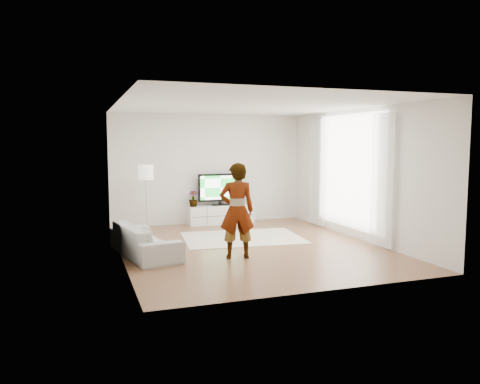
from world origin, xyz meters
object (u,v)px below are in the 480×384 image
object	(u,v)px
sofa	(145,240)
player	(237,211)
media_console	(221,214)
floor_lamp	(146,175)
rug	(242,238)
television	(220,188)

from	to	relation	value
sofa	player	bearing A→B (deg)	-127.71
media_console	floor_lamp	world-z (taller)	floor_lamp
rug	sofa	xyz separation A→B (m)	(-2.23, -0.90, 0.28)
television	media_console	bearing A→B (deg)	-90.00
rug	sofa	distance (m)	2.42
television	rug	xyz separation A→B (m)	(-0.09, -1.96, -0.91)
television	sofa	size ratio (longest dim) A/B	0.59
rug	player	bearing A→B (deg)	-112.75
media_console	television	bearing A→B (deg)	90.00
rug	player	distance (m)	1.99
rug	player	size ratio (longest dim) A/B	1.48
media_console	player	distance (m)	3.72
media_console	rug	distance (m)	1.95
media_console	floor_lamp	size ratio (longest dim) A/B	1.08
sofa	floor_lamp	xyz separation A→B (m)	(0.35, 2.25, 1.04)
television	floor_lamp	distance (m)	2.10
media_console	rug	size ratio (longest dim) A/B	0.67
sofa	media_console	bearing A→B (deg)	-50.75
rug	sofa	size ratio (longest dim) A/B	1.28
floor_lamp	television	bearing A→B (deg)	17.10
sofa	floor_lamp	distance (m)	2.50
player	floor_lamp	world-z (taller)	player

